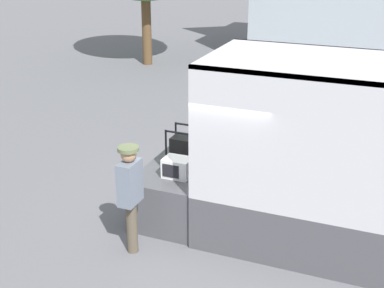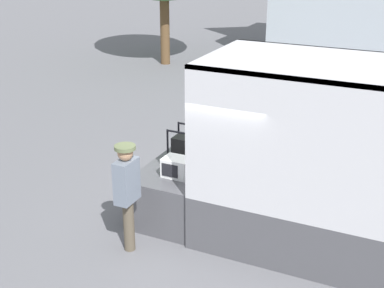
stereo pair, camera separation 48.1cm
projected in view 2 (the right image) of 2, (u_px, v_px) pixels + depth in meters
The scene contains 5 objects.
ground_plane at pixel (212, 218), 9.69m from camera, with size 160.00×160.00×0.00m, color slate.
tailgate_deck at pixel (182, 189), 9.76m from camera, with size 1.20×2.04×0.92m, color #4C4C51.
microwave at pixel (177, 167), 9.14m from camera, with size 0.47×0.37×0.34m.
portable_generator at pixel (190, 148), 9.76m from camera, with size 0.67×0.48×0.62m.
worker_person at pixel (127, 187), 8.34m from camera, with size 0.33×0.44×1.83m.
Camera 2 is at (3.34, -7.82, 4.86)m, focal length 50.00 mm.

